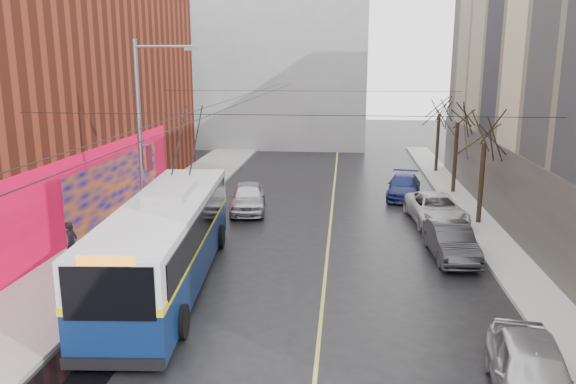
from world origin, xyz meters
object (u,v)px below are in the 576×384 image
at_px(tree_mid, 458,110).
at_px(parked_car_c, 436,209).
at_px(parked_car_a, 532,374).
at_px(parked_car_d, 404,186).
at_px(following_car, 248,197).
at_px(pedestrian_c, 122,242).
at_px(parked_car_b, 451,241).
at_px(tree_far, 440,104).
at_px(streetlight_pole, 144,143).
at_px(tree_near, 486,127).
at_px(pedestrian_b, 145,213).
at_px(pedestrian_a, 72,243).
at_px(trolleybus, 166,240).

distance_m(tree_mid, parked_car_c, 8.47).
bearing_deg(parked_car_a, parked_car_d, 100.06).
height_order(parked_car_a, following_car, following_car).
bearing_deg(pedestrian_c, parked_car_b, -120.86).
bearing_deg(tree_mid, tree_far, 90.00).
bearing_deg(streetlight_pole, tree_far, 52.88).
bearing_deg(following_car, parked_car_c, -15.00).
distance_m(tree_near, pedestrian_c, 17.87).
bearing_deg(parked_car_b, pedestrian_b, 168.11).
bearing_deg(tree_near, pedestrian_c, -154.54).
xyz_separation_m(tree_near, pedestrian_a, (-17.69, -7.86, -3.95)).
bearing_deg(tree_mid, streetlight_pole, -139.35).
relative_size(tree_mid, trolleybus, 0.51).
height_order(tree_near, pedestrian_b, tree_near).
bearing_deg(tree_mid, trolleybus, -129.39).
bearing_deg(following_car, parked_car_d, 17.61).
bearing_deg(pedestrian_b, pedestrian_a, -144.39).
bearing_deg(parked_car_a, parked_car_c, 97.03).
bearing_deg(pedestrian_a, parked_car_a, -115.07).
distance_m(parked_car_a, parked_car_c, 15.83).
bearing_deg(parked_car_a, following_car, 127.47).
distance_m(parked_car_d, pedestrian_c, 18.18).
bearing_deg(tree_far, tree_mid, -90.00).
height_order(parked_car_d, following_car, following_car).
distance_m(tree_mid, trolleybus, 21.27).
relative_size(parked_car_a, parked_car_d, 0.98).
relative_size(parked_car_d, following_car, 1.01).
height_order(trolleybus, pedestrian_b, trolleybus).
distance_m(parked_car_b, pedestrian_a, 15.59).
xyz_separation_m(tree_far, pedestrian_a, (-17.69, -21.86, -4.12)).
relative_size(tree_far, parked_car_c, 1.24).
bearing_deg(parked_car_d, following_car, -146.60).
height_order(tree_far, parked_car_b, tree_far).
bearing_deg(tree_mid, parked_car_c, -107.22).
bearing_deg(parked_car_c, parked_car_b, -97.63).
bearing_deg(parked_car_a, trolleybus, 157.23).
bearing_deg(pedestrian_c, tree_far, -76.58).
bearing_deg(tree_far, parked_car_d, -111.01).
bearing_deg(streetlight_pole, trolleybus, -60.35).
bearing_deg(pedestrian_c, pedestrian_a, 60.34).
distance_m(tree_near, tree_mid, 7.01).
relative_size(streetlight_pole, trolleybus, 0.69).
relative_size(tree_near, pedestrian_a, 3.67).
height_order(tree_far, parked_car_a, tree_far).
bearing_deg(parked_car_d, pedestrian_a, -128.58).
bearing_deg(tree_far, pedestrian_a, -128.98).
height_order(tree_mid, pedestrian_c, tree_mid).
bearing_deg(trolleybus, following_car, 79.05).
bearing_deg(tree_near, parked_car_d, 119.44).
distance_m(tree_far, pedestrian_b, 24.05).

